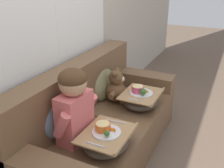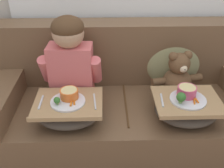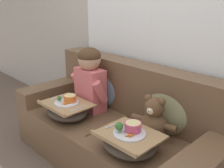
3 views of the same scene
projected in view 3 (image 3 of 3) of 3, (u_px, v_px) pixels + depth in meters
name	position (u px, v px, depth m)	size (l,w,h in m)	color
ground_plane	(113.00, 163.00, 2.41)	(14.00, 14.00, 0.00)	brown
wall_back_with_window	(154.00, 13.00, 2.31)	(8.00, 0.08, 2.60)	#BCB2A3
couch	(119.00, 130.00, 2.35)	(1.96, 0.84, 0.89)	brown
throw_pillow_behind_child	(103.00, 85.00, 2.62)	(0.43, 0.20, 0.44)	slate
throw_pillow_behind_teddy	(167.00, 108.00, 2.10)	(0.43, 0.21, 0.45)	#898456
child_figure	(90.00, 76.00, 2.47)	(0.44, 0.22, 0.61)	#DB6666
teddy_bear	(153.00, 121.00, 2.01)	(0.38, 0.27, 0.35)	brown
lap_tray_child	(67.00, 110.00, 2.37)	(0.43, 0.35, 0.21)	#473D33
lap_tray_teddy	(129.00, 142.00, 1.85)	(0.43, 0.36, 0.22)	#473D33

